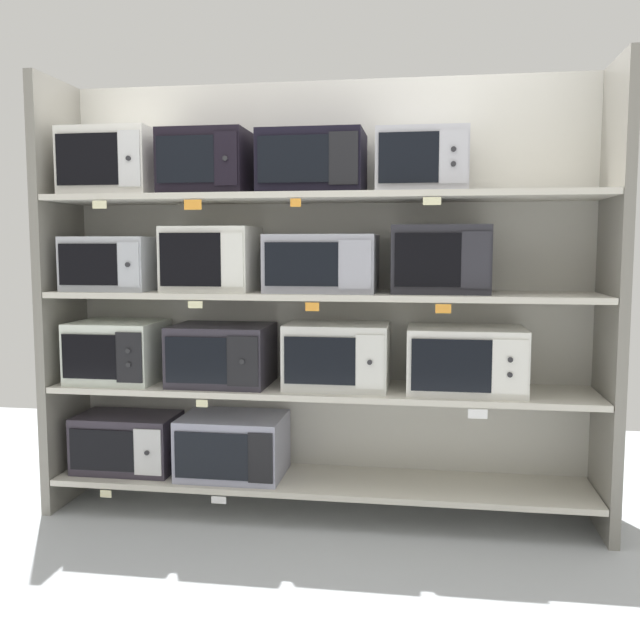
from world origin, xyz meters
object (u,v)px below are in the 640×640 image
object	(u,v)px
microwave_11	(209,164)
microwave_5	(466,359)
microwave_4	(337,356)
microwave_9	(441,259)
microwave_8	(322,263)
microwave_0	(128,442)
microwave_13	(422,162)
microwave_2	(118,351)
microwave_6	(115,264)
microwave_7	(212,259)
microwave_10	(114,163)
microwave_3	(222,355)
microwave_12	(313,163)
microwave_1	(233,445)

from	to	relation	value
microwave_11	microwave_5	bearing A→B (deg)	-0.01
microwave_4	microwave_9	xyz separation A→B (m)	(0.51, -0.00, 0.49)
microwave_8	microwave_5	bearing A→B (deg)	-0.02
microwave_11	microwave_0	bearing A→B (deg)	-179.99
microwave_9	microwave_13	world-z (taller)	microwave_13
microwave_2	microwave_0	bearing A→B (deg)	-0.00
microwave_6	microwave_5	bearing A→B (deg)	-0.00
microwave_7	microwave_10	world-z (taller)	microwave_10
microwave_5	microwave_3	bearing A→B (deg)	179.99
microwave_10	microwave_11	size ratio (longest dim) A/B	1.08
microwave_2	microwave_12	xyz separation A→B (m)	(1.05, 0.00, 0.96)
microwave_1	microwave_9	bearing A→B (deg)	-0.00
microwave_5	microwave_9	distance (m)	0.51
microwave_12	microwave_10	bearing A→B (deg)	-179.99
microwave_0	microwave_13	size ratio (longest dim) A/B	1.22
microwave_5	microwave_12	distance (m)	1.23
microwave_5	microwave_9	xyz separation A→B (m)	(-0.13, 0.00, 0.49)
microwave_10	microwave_11	bearing A→B (deg)	0.02
microwave_7	microwave_9	bearing A→B (deg)	0.01
microwave_4	microwave_13	bearing A→B (deg)	-0.04
microwave_5	microwave_6	size ratio (longest dim) A/B	1.27
microwave_11	microwave_8	bearing A→B (deg)	-0.01
microwave_9	microwave_13	distance (m)	0.48
microwave_7	microwave_13	world-z (taller)	microwave_13
microwave_7	microwave_10	size ratio (longest dim) A/B	0.96
microwave_0	microwave_6	distance (m)	0.96
microwave_0	microwave_8	world-z (taller)	microwave_8
microwave_1	microwave_11	size ratio (longest dim) A/B	1.24
microwave_1	microwave_10	xyz separation A→B (m)	(-0.62, 0.00, 1.47)
microwave_2	microwave_8	world-z (taller)	microwave_8
microwave_3	microwave_6	xyz separation A→B (m)	(-0.57, -0.00, 0.47)
microwave_0	microwave_6	size ratio (longest dim) A/B	1.17
microwave_1	microwave_3	distance (m)	0.48
microwave_3	microwave_12	distance (m)	1.08
microwave_10	microwave_1	bearing A→B (deg)	-0.00
microwave_7	microwave_11	bearing A→B (deg)	177.16
microwave_1	microwave_2	xyz separation A→B (m)	(-0.62, 0.00, 0.49)
microwave_0	microwave_9	size ratio (longest dim) A/B	1.12
microwave_2	microwave_4	world-z (taller)	microwave_4
microwave_6	microwave_13	distance (m)	1.66
microwave_0	microwave_5	size ratio (longest dim) A/B	0.93
microwave_4	microwave_12	distance (m)	0.97
microwave_4	microwave_7	world-z (taller)	microwave_7
microwave_1	microwave_6	distance (m)	1.14
microwave_0	microwave_13	xyz separation A→B (m)	(1.55, -0.00, 1.46)
microwave_1	microwave_12	size ratio (longest dim) A/B	1.05
microwave_9	microwave_10	distance (m)	1.75
microwave_5	microwave_9	size ratio (longest dim) A/B	1.21
microwave_9	microwave_10	xyz separation A→B (m)	(-1.68, 0.00, 0.49)
microwave_0	microwave_1	xyz separation A→B (m)	(0.59, -0.00, 0.01)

